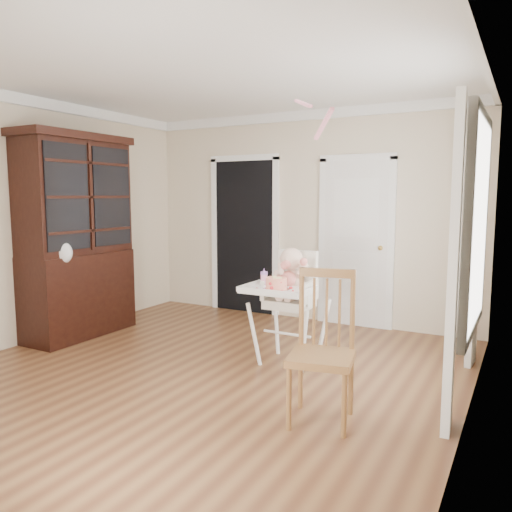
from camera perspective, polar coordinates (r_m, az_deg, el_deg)
The scene contains 16 objects.
floor at distance 4.66m, azimuth -7.19°, elevation -13.58°, with size 5.00×5.00×0.00m, color #57321E.
ceiling at distance 4.50m, azimuth -7.74°, elevation 20.67°, with size 5.00×5.00×0.00m, color white.
wall_back at distance 6.56m, azimuth 5.58°, elevation 4.46°, with size 4.50×4.50×0.00m, color beige.
wall_left at distance 5.98m, azimuth -25.17°, elevation 3.61°, with size 5.00×5.00×0.00m, color beige.
wall_right at distance 3.55m, azimuth 23.36°, elevation 1.88°, with size 5.00×5.00×0.00m, color beige.
crown_molding at distance 4.48m, azimuth -7.73°, elevation 19.92°, with size 4.50×5.00×0.12m, color white, non-canonical shape.
doorway at distance 6.96m, azimuth -1.33°, elevation 2.64°, with size 1.06×0.05×2.22m.
closet_door at distance 6.31m, azimuth 11.31°, elevation 1.31°, with size 0.96×0.09×2.13m.
window_right at distance 4.35m, azimuth 23.40°, elevation 1.87°, with size 0.13×1.84×2.30m.
high_chair at distance 4.83m, azimuth 3.83°, elevation -4.30°, with size 0.65×0.79×1.12m.
baby at distance 4.82m, azimuth 4.00°, elevation -2.21°, with size 0.33×0.26×0.52m.
cake at distance 4.54m, azimuth 2.34°, elevation -3.16°, with size 0.25×0.25×0.12m.
sippy_cup at distance 4.77m, azimuth 0.93°, elevation -2.51°, with size 0.07×0.07×0.17m.
china_cabinet at distance 6.10m, azimuth -19.83°, elevation 2.13°, with size 0.61×1.38×2.32m.
dining_chair at distance 3.68m, azimuth 7.59°, elevation -10.82°, with size 0.53×0.53×1.09m.
streamer at distance 4.03m, azimuth 5.38°, elevation 16.98°, with size 0.03×0.50×0.02m, color pink, non-canonical shape.
Camera 1 is at (2.58, -3.52, 1.63)m, focal length 35.00 mm.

